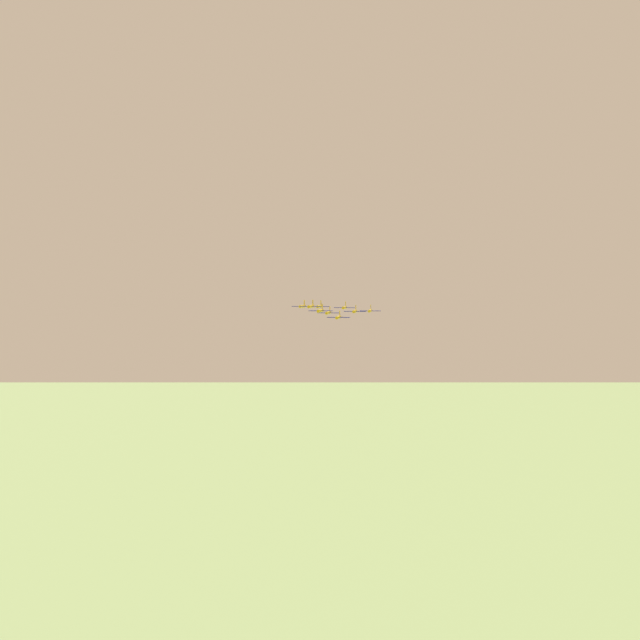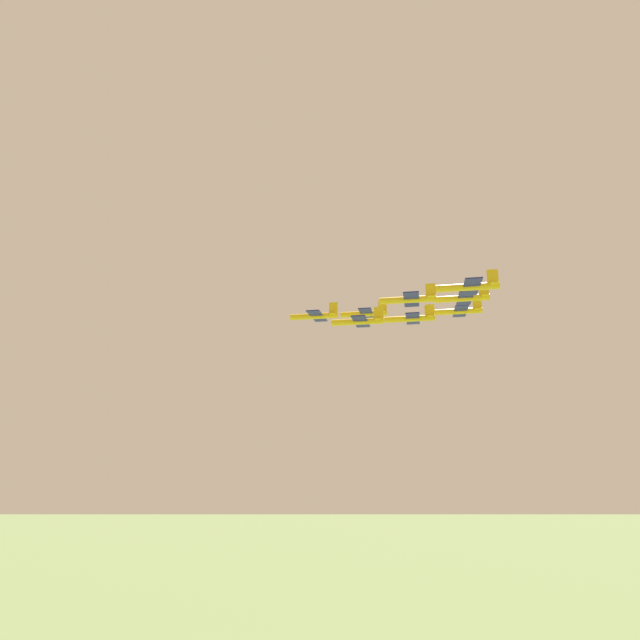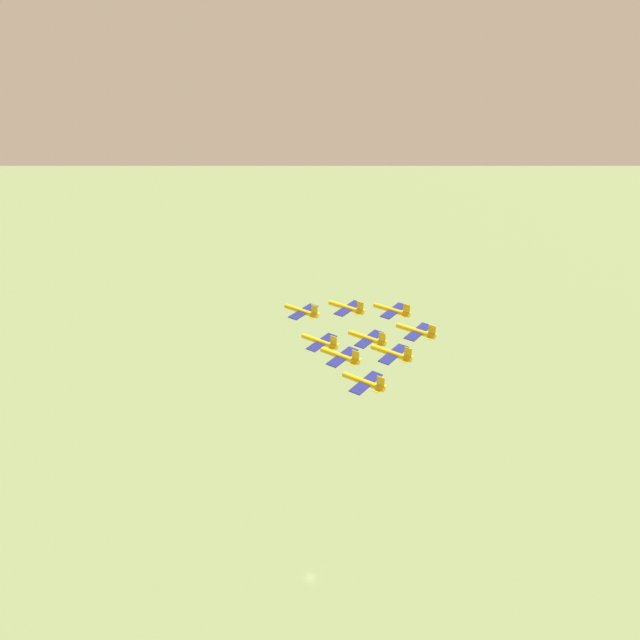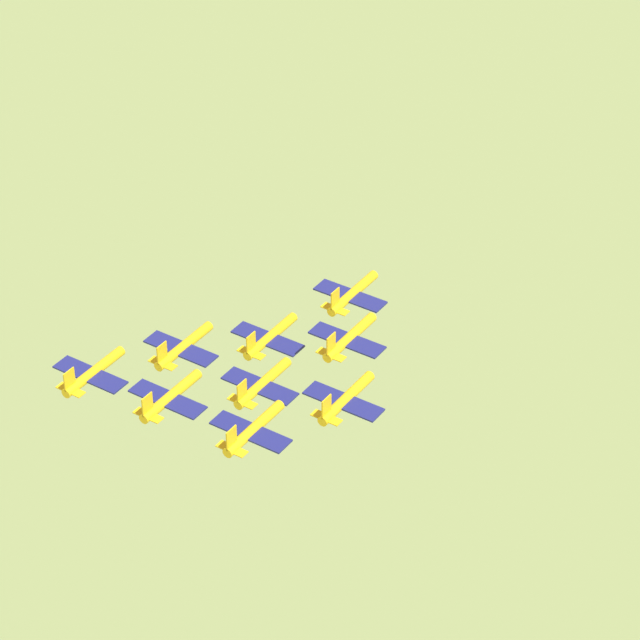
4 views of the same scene
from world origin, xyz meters
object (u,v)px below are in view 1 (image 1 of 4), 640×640
at_px(jet_1, 338,317).
at_px(jet_8, 319,306).
at_px(jet_6, 370,311).
at_px(jet_3, 355,311).
at_px(jet_5, 303,306).
at_px(jet_4, 329,313).
at_px(jet_2, 311,306).
at_px(jet_7, 345,308).
at_px(jet_0, 321,311).

bearing_deg(jet_1, jet_8, -59.53).
bearing_deg(jet_6, jet_3, 59.53).
relative_size(jet_3, jet_5, 1.00).
bearing_deg(jet_4, jet_6, -150.46).
bearing_deg(jet_2, jet_5, -59.53).
bearing_deg(jet_7, jet_3, 120.47).
distance_m(jet_3, jet_5, 25.37).
bearing_deg(jet_6, jet_1, 59.53).
bearing_deg(jet_7, jet_0, 78.91).
bearing_deg(jet_8, jet_6, 180.00).
relative_size(jet_4, jet_5, 1.00).
relative_size(jet_5, jet_8, 1.00).
xyz_separation_m(jet_5, jet_8, (-1.75, -12.34, -0.28)).
bearing_deg(jet_1, jet_5, -29.54).
relative_size(jet_3, jet_4, 1.00).
height_order(jet_4, jet_5, jet_5).
relative_size(jet_5, jet_7, 1.00).
bearing_deg(jet_5, jet_2, 120.47).
bearing_deg(jet_7, jet_5, 29.54).
distance_m(jet_2, jet_7, 24.94).
bearing_deg(jet_1, jet_3, -120.47).
xyz_separation_m(jet_3, jet_6, (-1.75, -12.34, -0.05)).
bearing_deg(jet_8, jet_0, 101.09).
bearing_deg(jet_3, jet_8, -29.54).
bearing_deg(jet_8, jet_2, 90.00).
distance_m(jet_3, jet_4, 12.66).
height_order(jet_5, jet_6, jet_5).
xyz_separation_m(jet_3, jet_7, (9.94, -7.52, 1.46)).
height_order(jet_1, jet_5, jet_5).
xyz_separation_m(jet_0, jet_4, (8.19, -19.86, -1.65)).
relative_size(jet_1, jet_4, 1.00).
bearing_deg(jet_1, jet_6, -120.47).
height_order(jet_0, jet_1, jet_0).
height_order(jet_2, jet_7, jet_2).
distance_m(jet_0, jet_7, 32.84).
xyz_separation_m(jet_0, jet_2, (9.94, -7.52, 1.61)).
xyz_separation_m(jet_0, jet_3, (-3.50, -24.68, -0.88)).
bearing_deg(jet_3, jet_4, -0.00).
distance_m(jet_1, jet_8, 25.31).
height_order(jet_2, jet_5, jet_2).
distance_m(jet_0, jet_4, 21.54).
bearing_deg(jet_6, jet_2, 40.36).
xyz_separation_m(jet_1, jet_8, (19.87, -15.04, 4.41)).
height_order(jet_2, jet_4, jet_2).
distance_m(jet_4, jet_6, 21.80).
height_order(jet_3, jet_5, jet_5).
bearing_deg(jet_8, jet_5, 59.53).
bearing_deg(jet_3, jet_7, -59.53).
bearing_deg(jet_2, jet_4, -120.47).
bearing_deg(jet_5, jet_7, -150.46).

